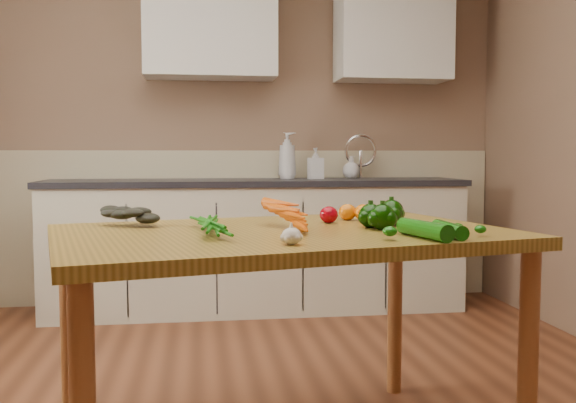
{
  "coord_description": "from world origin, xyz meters",
  "views": [
    {
      "loc": [
        -0.19,
        -2.2,
        1.07
      ],
      "look_at": [
        0.15,
        0.23,
        0.89
      ],
      "focal_mm": 40.0,
      "sensor_mm": 36.0,
      "label": 1
    }
  ],
  "objects_px": {
    "table": "(284,256)",
    "pepper_b": "(391,213)",
    "soap_bottle_c": "(351,167)",
    "garlic_bulb": "(291,236)",
    "zucchini_a": "(449,230)",
    "pepper_c": "(382,217)",
    "leafy_greens": "(127,211)",
    "tomato_a": "(329,215)",
    "tomato_c": "(363,213)",
    "soap_bottle_a": "(287,156)",
    "soap_bottle_b": "(316,163)",
    "carrot_bunch": "(266,220)",
    "zucchini_b": "(424,230)",
    "tomato_b": "(347,212)",
    "pepper_a": "(371,216)"
  },
  "relations": [
    {
      "from": "soap_bottle_a",
      "to": "zucchini_a",
      "type": "bearing_deg",
      "value": -146.59
    },
    {
      "from": "garlic_bulb",
      "to": "tomato_b",
      "type": "xyz_separation_m",
      "value": [
        0.32,
        0.65,
        0.01
      ]
    },
    {
      "from": "leafy_greens",
      "to": "carrot_bunch",
      "type": "bearing_deg",
      "value": -24.1
    },
    {
      "from": "pepper_b",
      "to": "zucchini_b",
      "type": "relative_size",
      "value": 0.38
    },
    {
      "from": "zucchini_b",
      "to": "table",
      "type": "bearing_deg",
      "value": 145.43
    },
    {
      "from": "soap_bottle_a",
      "to": "garlic_bulb",
      "type": "bearing_deg",
      "value": -157.64
    },
    {
      "from": "garlic_bulb",
      "to": "tomato_a",
      "type": "height_order",
      "value": "tomato_a"
    },
    {
      "from": "soap_bottle_b",
      "to": "tomato_b",
      "type": "distance_m",
      "value": 2.0
    },
    {
      "from": "soap_bottle_b",
      "to": "soap_bottle_c",
      "type": "bearing_deg",
      "value": -167.75
    },
    {
      "from": "soap_bottle_c",
      "to": "tomato_b",
      "type": "bearing_deg",
      "value": 175.37
    },
    {
      "from": "table",
      "to": "pepper_c",
      "type": "xyz_separation_m",
      "value": [
        0.34,
        -0.04,
        0.13
      ]
    },
    {
      "from": "tomato_b",
      "to": "tomato_c",
      "type": "height_order",
      "value": "same"
    },
    {
      "from": "soap_bottle_c",
      "to": "tomato_a",
      "type": "bearing_deg",
      "value": 173.6
    },
    {
      "from": "tomato_a",
      "to": "tomato_b",
      "type": "xyz_separation_m",
      "value": [
        0.1,
        0.1,
        0.0
      ]
    },
    {
      "from": "soap_bottle_b",
      "to": "pepper_a",
      "type": "distance_m",
      "value": 2.25
    },
    {
      "from": "soap_bottle_c",
      "to": "soap_bottle_a",
      "type": "bearing_deg",
      "value": 100.18
    },
    {
      "from": "soap_bottle_c",
      "to": "garlic_bulb",
      "type": "relative_size",
      "value": 2.73
    },
    {
      "from": "garlic_bulb",
      "to": "pepper_c",
      "type": "height_order",
      "value": "pepper_c"
    },
    {
      "from": "pepper_c",
      "to": "pepper_a",
      "type": "bearing_deg",
      "value": 106.33
    },
    {
      "from": "carrot_bunch",
      "to": "garlic_bulb",
      "type": "height_order",
      "value": "carrot_bunch"
    },
    {
      "from": "tomato_c",
      "to": "zucchini_a",
      "type": "bearing_deg",
      "value": -74.68
    },
    {
      "from": "leafy_greens",
      "to": "garlic_bulb",
      "type": "xyz_separation_m",
      "value": [
        0.52,
        -0.57,
        -0.03
      ]
    },
    {
      "from": "zucchini_a",
      "to": "soap_bottle_b",
      "type": "bearing_deg",
      "value": 89.13
    },
    {
      "from": "soap_bottle_b",
      "to": "pepper_c",
      "type": "height_order",
      "value": "soap_bottle_b"
    },
    {
      "from": "zucchini_a",
      "to": "soap_bottle_c",
      "type": "bearing_deg",
      "value": 83.12
    },
    {
      "from": "carrot_bunch",
      "to": "pepper_a",
      "type": "height_order",
      "value": "pepper_a"
    },
    {
      "from": "leafy_greens",
      "to": "garlic_bulb",
      "type": "height_order",
      "value": "leafy_greens"
    },
    {
      "from": "soap_bottle_a",
      "to": "leafy_greens",
      "type": "distance_m",
      "value": 2.32
    },
    {
      "from": "soap_bottle_a",
      "to": "tomato_c",
      "type": "distance_m",
      "value": 2.09
    },
    {
      "from": "pepper_a",
      "to": "zucchini_a",
      "type": "relative_size",
      "value": 0.41
    },
    {
      "from": "soap_bottle_b",
      "to": "pepper_b",
      "type": "xyz_separation_m",
      "value": [
        -0.12,
        -2.17,
        -0.15
      ]
    },
    {
      "from": "pepper_a",
      "to": "tomato_a",
      "type": "height_order",
      "value": "pepper_a"
    },
    {
      "from": "pepper_a",
      "to": "tomato_c",
      "type": "height_order",
      "value": "pepper_a"
    },
    {
      "from": "zucchini_a",
      "to": "tomato_c",
      "type": "bearing_deg",
      "value": 105.32
    },
    {
      "from": "tomato_a",
      "to": "tomato_c",
      "type": "relative_size",
      "value": 0.98
    },
    {
      "from": "table",
      "to": "zucchini_a",
      "type": "bearing_deg",
      "value": -40.63
    },
    {
      "from": "pepper_b",
      "to": "tomato_c",
      "type": "height_order",
      "value": "pepper_b"
    },
    {
      "from": "leafy_greens",
      "to": "tomato_a",
      "type": "relative_size",
      "value": 3.1
    },
    {
      "from": "soap_bottle_c",
      "to": "pepper_c",
      "type": "relative_size",
      "value": 1.81
    },
    {
      "from": "soap_bottle_a",
      "to": "soap_bottle_c",
      "type": "relative_size",
      "value": 2.05
    },
    {
      "from": "soap_bottle_c",
      "to": "soap_bottle_b",
      "type": "bearing_deg",
      "value": 115.81
    },
    {
      "from": "soap_bottle_c",
      "to": "tomato_b",
      "type": "distance_m",
      "value": 2.12
    },
    {
      "from": "table",
      "to": "pepper_b",
      "type": "bearing_deg",
      "value": -0.15
    },
    {
      "from": "garlic_bulb",
      "to": "soap_bottle_a",
      "type": "bearing_deg",
      "value": 82.32
    },
    {
      "from": "pepper_a",
      "to": "tomato_b",
      "type": "height_order",
      "value": "pepper_a"
    },
    {
      "from": "carrot_bunch",
      "to": "tomato_b",
      "type": "bearing_deg",
      "value": 27.17
    },
    {
      "from": "soap_bottle_a",
      "to": "soap_bottle_b",
      "type": "relative_size",
      "value": 1.5
    },
    {
      "from": "soap_bottle_c",
      "to": "pepper_c",
      "type": "bearing_deg",
      "value": 178.28
    },
    {
      "from": "soap_bottle_b",
      "to": "carrot_bunch",
      "type": "bearing_deg",
      "value": 71.21
    },
    {
      "from": "leafy_greens",
      "to": "pepper_a",
      "type": "relative_size",
      "value": 2.57
    }
  ]
}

